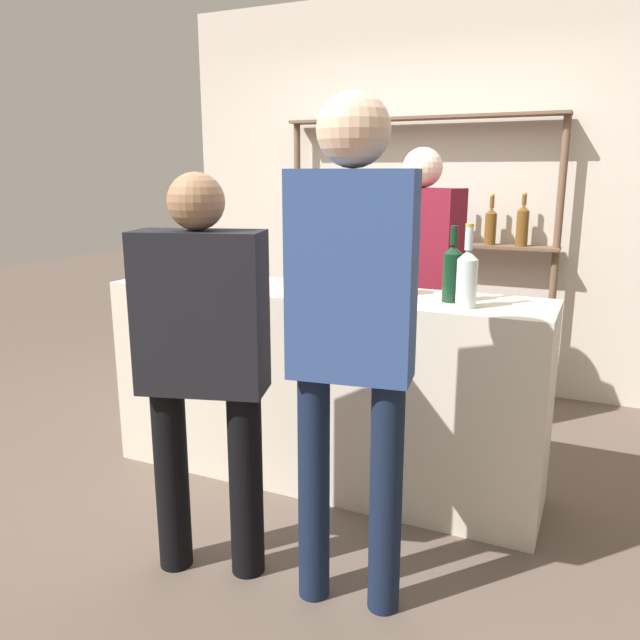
{
  "coord_description": "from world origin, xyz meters",
  "views": [
    {
      "loc": [
        1.25,
        -2.73,
        1.56
      ],
      "look_at": [
        0.0,
        0.0,
        0.85
      ],
      "focal_mm": 35.0,
      "sensor_mm": 36.0,
      "label": 1
    }
  ],
  "objects_px": {
    "ice_bucket": "(169,259)",
    "customer_center": "(203,353)",
    "customer_right": "(351,317)",
    "cork_jar": "(401,280)",
    "server_behind_counter": "(419,273)",
    "counter_bottle_3": "(338,268)",
    "counter_bottle_1": "(201,260)",
    "counter_bottle_2": "(452,272)",
    "wine_glass": "(214,259)",
    "counter_bottle_0": "(467,277)",
    "counter_bottle_4": "(340,264)"
  },
  "relations": [
    {
      "from": "ice_bucket",
      "to": "counter_bottle_3",
      "type": "bearing_deg",
      "value": -5.08
    },
    {
      "from": "counter_bottle_0",
      "to": "cork_jar",
      "type": "relative_size",
      "value": 2.54
    },
    {
      "from": "counter_bottle_1",
      "to": "wine_glass",
      "type": "bearing_deg",
      "value": 100.74
    },
    {
      "from": "wine_glass",
      "to": "customer_center",
      "type": "relative_size",
      "value": 0.09
    },
    {
      "from": "server_behind_counter",
      "to": "counter_bottle_2",
      "type": "bearing_deg",
      "value": 39.65
    },
    {
      "from": "counter_bottle_3",
      "to": "cork_jar",
      "type": "distance_m",
      "value": 0.3
    },
    {
      "from": "counter_bottle_2",
      "to": "ice_bucket",
      "type": "height_order",
      "value": "counter_bottle_2"
    },
    {
      "from": "counter_bottle_2",
      "to": "cork_jar",
      "type": "xyz_separation_m",
      "value": [
        -0.26,
        0.07,
        -0.06
      ]
    },
    {
      "from": "ice_bucket",
      "to": "cork_jar",
      "type": "distance_m",
      "value": 1.32
    },
    {
      "from": "counter_bottle_2",
      "to": "counter_bottle_3",
      "type": "bearing_deg",
      "value": -174.63
    },
    {
      "from": "counter_bottle_2",
      "to": "server_behind_counter",
      "type": "relative_size",
      "value": 0.2
    },
    {
      "from": "customer_center",
      "to": "customer_right",
      "type": "bearing_deg",
      "value": -102.23
    },
    {
      "from": "counter_bottle_1",
      "to": "counter_bottle_4",
      "type": "height_order",
      "value": "counter_bottle_4"
    },
    {
      "from": "cork_jar",
      "to": "server_behind_counter",
      "type": "bearing_deg",
      "value": 98.73
    },
    {
      "from": "customer_center",
      "to": "customer_right",
      "type": "height_order",
      "value": "customer_right"
    },
    {
      "from": "counter_bottle_1",
      "to": "ice_bucket",
      "type": "height_order",
      "value": "counter_bottle_1"
    },
    {
      "from": "ice_bucket",
      "to": "customer_center",
      "type": "distance_m",
      "value": 1.27
    },
    {
      "from": "counter_bottle_3",
      "to": "ice_bucket",
      "type": "distance_m",
      "value": 1.06
    },
    {
      "from": "counter_bottle_1",
      "to": "customer_center",
      "type": "height_order",
      "value": "customer_center"
    },
    {
      "from": "counter_bottle_0",
      "to": "counter_bottle_2",
      "type": "height_order",
      "value": "counter_bottle_0"
    },
    {
      "from": "counter_bottle_0",
      "to": "counter_bottle_3",
      "type": "bearing_deg",
      "value": 175.22
    },
    {
      "from": "counter_bottle_1",
      "to": "customer_center",
      "type": "relative_size",
      "value": 0.2
    },
    {
      "from": "counter_bottle_2",
      "to": "wine_glass",
      "type": "relative_size",
      "value": 2.31
    },
    {
      "from": "customer_center",
      "to": "ice_bucket",
      "type": "bearing_deg",
      "value": 26.62
    },
    {
      "from": "wine_glass",
      "to": "cork_jar",
      "type": "relative_size",
      "value": 1.04
    },
    {
      "from": "counter_bottle_1",
      "to": "server_behind_counter",
      "type": "height_order",
      "value": "server_behind_counter"
    },
    {
      "from": "cork_jar",
      "to": "customer_center",
      "type": "height_order",
      "value": "customer_center"
    },
    {
      "from": "cork_jar",
      "to": "counter_bottle_4",
      "type": "bearing_deg",
      "value": 172.23
    },
    {
      "from": "counter_bottle_1",
      "to": "wine_glass",
      "type": "height_order",
      "value": "counter_bottle_1"
    },
    {
      "from": "counter_bottle_2",
      "to": "counter_bottle_4",
      "type": "relative_size",
      "value": 1.05
    },
    {
      "from": "customer_center",
      "to": "server_behind_counter",
      "type": "xyz_separation_m",
      "value": [
        0.36,
        1.65,
        0.09
      ]
    },
    {
      "from": "counter_bottle_4",
      "to": "ice_bucket",
      "type": "height_order",
      "value": "counter_bottle_4"
    },
    {
      "from": "counter_bottle_3",
      "to": "wine_glass",
      "type": "relative_size",
      "value": 2.29
    },
    {
      "from": "ice_bucket",
      "to": "customer_center",
      "type": "xyz_separation_m",
      "value": [
        0.86,
        -0.92,
        -0.19
      ]
    },
    {
      "from": "counter_bottle_0",
      "to": "server_behind_counter",
      "type": "xyz_separation_m",
      "value": [
        -0.45,
        0.87,
        -0.14
      ]
    },
    {
      "from": "counter_bottle_1",
      "to": "counter_bottle_2",
      "type": "height_order",
      "value": "counter_bottle_2"
    },
    {
      "from": "ice_bucket",
      "to": "server_behind_counter",
      "type": "height_order",
      "value": "server_behind_counter"
    },
    {
      "from": "counter_bottle_0",
      "to": "customer_right",
      "type": "distance_m",
      "value": 0.77
    },
    {
      "from": "counter_bottle_0",
      "to": "counter_bottle_3",
      "type": "height_order",
      "value": "counter_bottle_0"
    },
    {
      "from": "counter_bottle_1",
      "to": "customer_center",
      "type": "distance_m",
      "value": 1.01
    },
    {
      "from": "wine_glass",
      "to": "ice_bucket",
      "type": "bearing_deg",
      "value": -167.96
    },
    {
      "from": "counter_bottle_3",
      "to": "customer_center",
      "type": "relative_size",
      "value": 0.21
    },
    {
      "from": "counter_bottle_1",
      "to": "counter_bottle_3",
      "type": "xyz_separation_m",
      "value": [
        0.76,
        0.01,
        0.0
      ]
    },
    {
      "from": "counter_bottle_0",
      "to": "wine_glass",
      "type": "height_order",
      "value": "counter_bottle_0"
    },
    {
      "from": "ice_bucket",
      "to": "server_behind_counter",
      "type": "bearing_deg",
      "value": 30.97
    },
    {
      "from": "counter_bottle_0",
      "to": "counter_bottle_4",
      "type": "distance_m",
      "value": 0.71
    },
    {
      "from": "counter_bottle_0",
      "to": "counter_bottle_2",
      "type": "distance_m",
      "value": 0.13
    },
    {
      "from": "counter_bottle_0",
      "to": "counter_bottle_2",
      "type": "relative_size",
      "value": 1.06
    },
    {
      "from": "counter_bottle_3",
      "to": "customer_center",
      "type": "height_order",
      "value": "customer_center"
    },
    {
      "from": "wine_glass",
      "to": "counter_bottle_3",
      "type": "bearing_deg",
      "value": -10.6
    }
  ]
}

